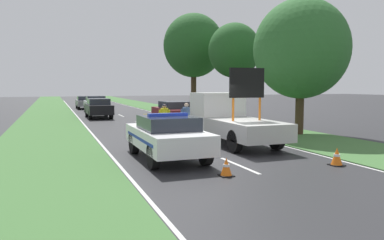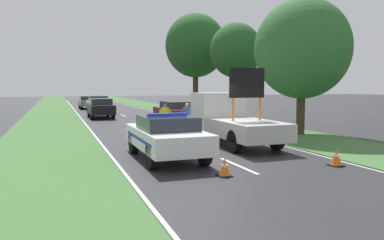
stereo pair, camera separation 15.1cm
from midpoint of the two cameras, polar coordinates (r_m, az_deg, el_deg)
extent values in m
plane|color=#28282B|center=(13.23, 3.43, -5.49)|extent=(160.00, 160.00, 0.00)
cube|color=silver|center=(11.74, 6.80, -6.87)|extent=(0.12, 2.51, 0.01)
cube|color=silver|center=(18.12, -3.39, -2.57)|extent=(0.12, 2.51, 0.01)
cube|color=silver|center=(24.81, -8.16, -0.50)|extent=(0.12, 2.51, 0.01)
cube|color=silver|center=(31.62, -10.88, 0.68)|extent=(0.12, 2.51, 0.01)
cube|color=silver|center=(38.49, -12.64, 1.44)|extent=(0.12, 2.51, 0.01)
cube|color=silver|center=(45.39, -13.87, 1.97)|extent=(0.12, 2.51, 0.01)
cube|color=silver|center=(52.30, -14.77, 2.36)|extent=(0.12, 2.51, 0.01)
cube|color=silver|center=(59.23, -15.46, 2.66)|extent=(0.12, 2.51, 0.01)
cube|color=silver|center=(66.16, -16.01, 2.90)|extent=(0.12, 2.51, 0.01)
cube|color=silver|center=(30.88, -17.14, 0.43)|extent=(0.10, 71.46, 0.01)
cube|color=silver|center=(32.05, -4.65, 0.82)|extent=(0.10, 71.46, 0.01)
cube|color=#427038|center=(31.96, -21.16, 0.49)|extent=(4.16, 120.00, 0.03)
cube|color=#427038|center=(33.78, -1.62, 1.08)|extent=(4.16, 120.00, 0.03)
cube|color=white|center=(12.60, -4.21, -2.76)|extent=(1.90, 4.49, 0.62)
cube|color=#282D38|center=(12.41, -4.05, -0.42)|extent=(1.67, 2.06, 0.44)
cylinder|color=black|center=(13.79, -9.16, -3.43)|extent=(0.24, 0.80, 0.80)
cylinder|color=black|center=(14.21, -2.56, -3.11)|extent=(0.24, 0.80, 0.80)
cylinder|color=black|center=(11.11, -6.29, -5.48)|extent=(0.24, 0.80, 0.80)
cylinder|color=black|center=(11.63, 1.70, -4.98)|extent=(0.24, 0.80, 0.80)
cube|color=#1E38C6|center=(12.39, -4.06, 0.81)|extent=(1.33, 0.24, 0.10)
cube|color=#193399|center=(12.60, -4.21, -2.62)|extent=(1.91, 3.68, 0.10)
cube|color=black|center=(14.80, -6.70, -1.84)|extent=(1.05, 0.08, 0.37)
cube|color=white|center=(17.32, 3.61, 1.33)|extent=(2.05, 1.75, 1.72)
cube|color=#232833|center=(18.09, 2.51, 2.48)|extent=(1.74, 0.04, 0.76)
cube|color=#B2B2AD|center=(14.89, 7.99, -1.38)|extent=(2.05, 3.81, 0.67)
cylinder|color=#D16619|center=(14.54, 5.98, 1.60)|extent=(0.09, 0.09, 0.90)
cylinder|color=#D16619|center=(15.11, 10.00, 1.68)|extent=(0.09, 0.09, 0.90)
cube|color=black|center=(14.79, 8.08, 5.63)|extent=(1.48, 0.12, 1.16)
cylinder|color=black|center=(17.05, 0.82, -1.62)|extent=(0.24, 0.85, 0.85)
cylinder|color=black|center=(17.79, 6.25, -1.37)|extent=(0.24, 0.85, 0.85)
cylinder|color=black|center=(13.84, 6.19, -3.25)|extent=(0.24, 0.85, 0.85)
cylinder|color=black|center=(14.74, 12.48, -2.83)|extent=(0.24, 0.85, 0.85)
cylinder|color=black|center=(18.58, -6.81, -1.06)|extent=(0.07, 0.07, 0.87)
cylinder|color=black|center=(19.21, -0.45, -0.81)|extent=(0.07, 0.07, 0.87)
cube|color=yellow|center=(18.51, -6.97, 0.60)|extent=(0.46, 0.08, 0.21)
cube|color=black|center=(18.63, -5.60, 0.64)|extent=(0.46, 0.08, 0.21)
cube|color=yellow|center=(18.75, -4.25, 0.68)|extent=(0.46, 0.08, 0.21)
cube|color=black|center=(18.88, -2.93, 0.72)|extent=(0.46, 0.08, 0.21)
cube|color=yellow|center=(19.03, -1.62, 0.76)|extent=(0.46, 0.08, 0.21)
cube|color=black|center=(19.18, -0.33, 0.80)|extent=(0.46, 0.08, 0.21)
cylinder|color=#191E38|center=(18.13, -4.69, -1.32)|extent=(0.15, 0.15, 0.79)
cylinder|color=#191E38|center=(18.17, -4.19, -1.30)|extent=(0.15, 0.15, 0.79)
cylinder|color=yellow|center=(18.09, -4.45, 0.87)|extent=(0.36, 0.36, 0.59)
cylinder|color=yellow|center=(18.03, -5.14, 0.75)|extent=(0.12, 0.12, 0.50)
cylinder|color=yellow|center=(18.15, -3.77, 0.79)|extent=(0.12, 0.12, 0.50)
sphere|color=tan|center=(18.06, -4.46, 2.13)|extent=(0.20, 0.20, 0.20)
cylinder|color=#141933|center=(18.06, -4.46, 2.31)|extent=(0.23, 0.23, 0.05)
cylinder|color=brown|center=(18.14, -1.32, -1.27)|extent=(0.15, 0.15, 0.82)
cylinder|color=brown|center=(18.19, -0.82, -1.24)|extent=(0.15, 0.15, 0.82)
cylinder|color=#4C6B9E|center=(18.10, -1.08, 0.99)|extent=(0.37, 0.37, 0.61)
cylinder|color=#4C6B9E|center=(18.02, -1.77, 0.87)|extent=(0.12, 0.12, 0.52)
cylinder|color=#4C6B9E|center=(18.18, -0.38, 0.91)|extent=(0.12, 0.12, 0.52)
sphere|color=beige|center=(18.07, -1.08, 2.29)|extent=(0.21, 0.21, 0.21)
cube|color=black|center=(19.60, -2.25, -1.94)|extent=(0.35, 0.35, 0.03)
cone|color=orange|center=(19.58, -2.25, -1.22)|extent=(0.30, 0.30, 0.46)
cylinder|color=white|center=(19.57, -2.25, -1.15)|extent=(0.17, 0.17, 0.07)
cube|color=black|center=(12.46, 20.83, -6.43)|extent=(0.40, 0.40, 0.03)
cone|color=orange|center=(12.40, 20.88, -5.15)|extent=(0.34, 0.34, 0.53)
cylinder|color=white|center=(12.40, 20.88, -5.03)|extent=(0.19, 0.19, 0.07)
cube|color=black|center=(10.35, 4.81, -8.44)|extent=(0.37, 0.37, 0.03)
cone|color=orange|center=(10.29, 4.82, -7.04)|extent=(0.31, 0.31, 0.48)
cylinder|color=white|center=(10.29, 4.82, -6.91)|extent=(0.18, 0.18, 0.07)
cube|color=maroon|center=(23.52, -2.85, 0.92)|extent=(1.84, 4.49, 0.74)
cube|color=#282D38|center=(23.35, -2.76, 2.33)|extent=(1.62, 2.07, 0.43)
cylinder|color=black|center=(24.65, -5.61, 0.24)|extent=(0.24, 0.65, 0.65)
cylinder|color=black|center=(25.11, -2.08, 0.35)|extent=(0.24, 0.65, 0.65)
cylinder|color=black|center=(21.99, -3.74, -0.35)|extent=(0.24, 0.65, 0.65)
cylinder|color=black|center=(22.50, 0.18, -0.21)|extent=(0.24, 0.65, 0.65)
cube|color=black|center=(29.70, -14.20, 1.65)|extent=(1.75, 4.33, 0.70)
cube|color=#282D38|center=(29.55, -14.19, 2.75)|extent=(1.54, 1.99, 0.45)
cylinder|color=black|center=(30.99, -15.84, 1.11)|extent=(0.24, 0.68, 0.68)
cylinder|color=black|center=(31.15, -13.08, 1.19)|extent=(0.24, 0.68, 0.68)
cylinder|color=black|center=(28.32, -15.39, 0.75)|extent=(0.24, 0.68, 0.68)
cylinder|color=black|center=(28.49, -12.37, 0.84)|extent=(0.24, 0.68, 0.68)
cube|color=#B2B2B7|center=(35.65, -14.62, 2.23)|extent=(1.78, 4.45, 0.71)
cube|color=#282D38|center=(35.50, -14.62, 3.18)|extent=(1.57, 2.05, 0.48)
cylinder|color=black|center=(36.97, -16.02, 1.74)|extent=(0.24, 0.68, 0.68)
cylinder|color=black|center=(37.13, -13.65, 1.81)|extent=(0.24, 0.68, 0.68)
cylinder|color=black|center=(34.23, -15.65, 1.49)|extent=(0.24, 0.68, 0.68)
cylinder|color=black|center=(34.40, -13.09, 1.56)|extent=(0.24, 0.68, 0.68)
cube|color=slate|center=(42.10, -16.10, 2.53)|extent=(1.74, 4.61, 0.58)
cube|color=#282D38|center=(41.94, -16.10, 3.22)|extent=(1.53, 2.12, 0.44)
cylinder|color=black|center=(43.49, -17.22, 2.20)|extent=(0.24, 0.68, 0.68)
cylinder|color=black|center=(43.60, -15.25, 2.26)|extent=(0.24, 0.68, 0.68)
cylinder|color=black|center=(40.63, -16.98, 2.01)|extent=(0.24, 0.68, 0.68)
cylinder|color=black|center=(40.76, -14.87, 2.07)|extent=(0.24, 0.68, 0.68)
cylinder|color=#42301E|center=(25.19, 6.23, 3.60)|extent=(0.38, 0.38, 3.51)
ellipsoid|color=#235623|center=(25.29, 6.29, 10.50)|extent=(3.43, 3.43, 3.60)
cylinder|color=#42301E|center=(19.57, 15.86, 1.53)|extent=(0.42, 0.42, 2.53)
ellipsoid|color=#2D662D|center=(19.62, 16.08, 10.39)|extent=(4.71, 4.71, 4.94)
cylinder|color=#42301E|center=(29.27, 0.10, 4.15)|extent=(0.42, 0.42, 3.81)
ellipsoid|color=#235623|center=(29.43, 0.10, 11.28)|extent=(4.66, 4.66, 4.90)
camera|label=1|loc=(0.08, -90.29, -0.03)|focal=35.00mm
camera|label=2|loc=(0.08, 89.71, 0.03)|focal=35.00mm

